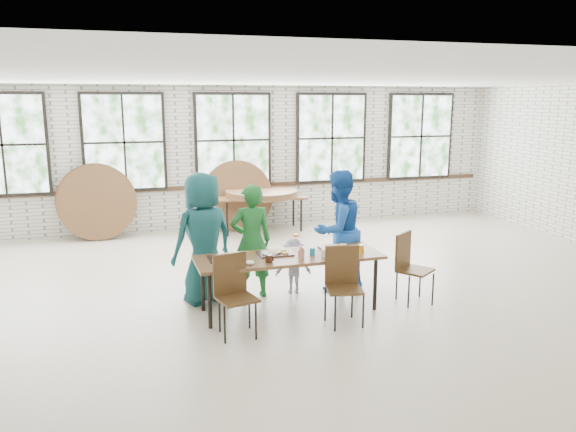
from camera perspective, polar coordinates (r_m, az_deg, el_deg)
name	(u,v)px	position (r m, az deg, el deg)	size (l,w,h in m)	color
room	(233,142)	(11.92, -5.58, 7.45)	(12.00, 12.00, 12.00)	beige
dining_table	(289,259)	(7.23, 0.12, -4.44)	(2.41, 0.83, 0.74)	brown
chair_near_left	(233,288)	(6.60, -5.57, -7.27)	(0.50, 0.49, 0.95)	#4A3118
chair_near_right	(343,278)	(6.94, 5.61, -6.32)	(0.49, 0.48, 0.95)	#4A3118
chair_spare	(409,262)	(7.78, 12.19, -4.54)	(0.58, 0.57, 0.95)	#4A3118
adult_teal	(203,238)	(7.59, -8.58, -2.24)	(0.87, 0.56, 1.78)	navy
adult_green	(251,241)	(7.73, -3.74, -2.59)	(0.58, 0.38, 1.59)	#1A6427
toddler	(293,266)	(7.98, 0.56, -5.07)	(0.51, 0.29, 0.79)	#19133E
adult_blue	(338,230)	(8.08, 5.08, -1.46)	(0.84, 0.66, 1.73)	#1952B3
storage_table	(262,199)	(11.68, -2.71, 1.76)	(1.86, 0.90, 0.74)	brown
tabletop_clutter	(295,253)	(7.22, 0.72, -3.83)	(2.00, 0.60, 0.11)	black
round_tops_stacked	(261,193)	(11.66, -2.71, 2.33)	(1.50, 1.50, 0.13)	brown
round_tops_leaning	(146,200)	(11.61, -14.25, 1.60)	(4.33, 0.43, 1.49)	brown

